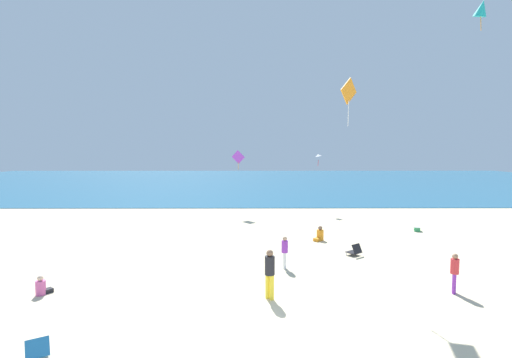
{
  "coord_description": "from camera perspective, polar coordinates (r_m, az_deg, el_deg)",
  "views": [
    {
      "loc": [
        -0.1,
        -9.49,
        5.0
      ],
      "look_at": [
        0.0,
        7.75,
        3.67
      ],
      "focal_mm": 25.68,
      "sensor_mm": 36.0,
      "label": 1
    }
  ],
  "objects": [
    {
      "name": "person_5",
      "position": [
        15.88,
        4.49,
        -10.96
      ],
      "size": [
        0.28,
        0.28,
        1.38
      ],
      "rotation": [
        0.0,
        0.0,
        0.02
      ],
      "color": "white",
      "rests_on": "ground_plane"
    },
    {
      "name": "ground_plane",
      "position": [
        20.12,
        -0.04,
        -9.99
      ],
      "size": [
        120.0,
        120.0,
        0.0
      ],
      "primitive_type": "plane",
      "color": "beige"
    },
    {
      "name": "person_2",
      "position": [
        15.24,
        -30.4,
        -14.35
      ],
      "size": [
        0.55,
        0.61,
        0.69
      ],
      "rotation": [
        0.0,
        0.0,
        0.96
      ],
      "color": "#D8599E",
      "rests_on": "ground_plane"
    },
    {
      "name": "person_3",
      "position": [
        14.92,
        28.54,
        -12.4
      ],
      "size": [
        0.38,
        0.38,
        1.42
      ],
      "rotation": [
        0.0,
        0.0,
        2.69
      ],
      "color": "purple",
      "rests_on": "ground_plane"
    },
    {
      "name": "kite_orange",
      "position": [
        15.38,
        14.24,
        13.01
      ],
      "size": [
        0.82,
        0.73,
        1.91
      ],
      "rotation": [
        0.0,
        0.0,
        3.73
      ],
      "color": "orange"
    },
    {
      "name": "person_6",
      "position": [
        20.98,
        9.89,
        -8.61
      ],
      "size": [
        0.7,
        0.7,
        0.82
      ],
      "rotation": [
        0.0,
        0.0,
        3.91
      ],
      "color": "orange",
      "rests_on": "ground_plane"
    },
    {
      "name": "kite_purple",
      "position": [
        29.07,
        -2.79,
        3.41
      ],
      "size": [
        1.06,
        0.41,
        1.55
      ],
      "rotation": [
        0.0,
        0.0,
        6.2
      ],
      "color": "purple"
    },
    {
      "name": "kite_white",
      "position": [
        30.6,
        9.64,
        3.65
      ],
      "size": [
        0.44,
        0.57,
        1.04
      ],
      "rotation": [
        0.0,
        0.0,
        4.68
      ],
      "color": "white"
    },
    {
      "name": "beach_chair_far_right",
      "position": [
        18.39,
        15.13,
        -10.7
      ],
      "size": [
        0.81,
        0.82,
        0.58
      ],
      "rotation": [
        0.0,
        0.0,
        2.22
      ],
      "color": "black",
      "rests_on": "ground_plane"
    },
    {
      "name": "ocean_water",
      "position": [
        61.72,
        -0.24,
        -0.23
      ],
      "size": [
        120.0,
        60.0,
        0.05
      ],
      "primitive_type": "cube",
      "color": "#236084",
      "rests_on": "ground_plane"
    },
    {
      "name": "person_1",
      "position": [
        12.69,
        2.16,
        -14.08
      ],
      "size": [
        0.48,
        0.48,
        1.69
      ],
      "rotation": [
        0.0,
        0.0,
        0.81
      ],
      "color": "yellow",
      "rests_on": "ground_plane"
    },
    {
      "name": "cooler_box",
      "position": [
        25.17,
        23.79,
        -7.09
      ],
      "size": [
        0.52,
        0.65,
        0.29
      ],
      "rotation": [
        0.0,
        0.0,
        4.37
      ],
      "color": "#339956",
      "rests_on": "ground_plane"
    },
    {
      "name": "kite_teal",
      "position": [
        21.43,
        31.7,
        21.67
      ],
      "size": [
        0.77,
        0.9,
        1.43
      ],
      "rotation": [
        0.0,
        0.0,
        0.27
      ],
      "color": "#1EADAD"
    },
    {
      "name": "beach_chair_near_camera",
      "position": [
        10.94,
        -30.89,
        -21.89
      ],
      "size": [
        0.73,
        0.74,
        0.58
      ],
      "rotation": [
        0.0,
        0.0,
        2.12
      ],
      "color": "#2370B2",
      "rests_on": "ground_plane"
    }
  ]
}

